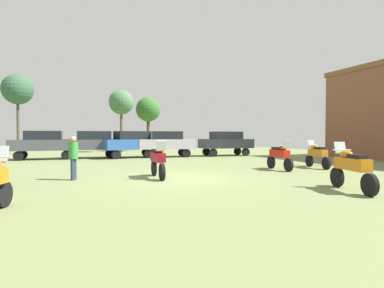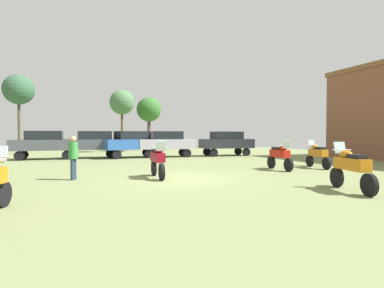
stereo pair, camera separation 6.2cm
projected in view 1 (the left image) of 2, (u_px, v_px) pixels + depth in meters
ground_plane at (179, 178)px, 11.98m from camera, size 44.00×52.00×0.02m
motorcycle_1 at (317, 154)px, 15.78m from camera, size 0.69×2.08×1.44m
motorcycle_3 at (158, 160)px, 12.02m from camera, size 0.62×2.12×1.48m
motorcycle_4 at (352, 167)px, 9.18m from camera, size 0.80×2.17×1.48m
motorcycle_7 at (280, 155)px, 14.85m from camera, size 0.62×2.11×1.46m
car_1 at (132, 142)px, 23.01m from camera, size 4.58×2.65×2.00m
car_3 at (226, 142)px, 25.31m from camera, size 4.34×1.89×2.00m
car_4 at (166, 142)px, 23.79m from camera, size 4.45×2.19×2.00m
car_5 at (94, 142)px, 22.72m from camera, size 4.31×1.82×2.00m
car_6 at (44, 143)px, 21.41m from camera, size 4.34×1.89×2.00m
person_1 at (73, 155)px, 11.49m from camera, size 0.45×0.45×1.65m
tree_3 at (148, 110)px, 32.87m from camera, size 2.64×2.64×5.82m
tree_4 at (121, 103)px, 30.57m from camera, size 2.46×2.46×6.25m
tree_5 at (18, 90)px, 28.38m from camera, size 2.78×2.78×7.36m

